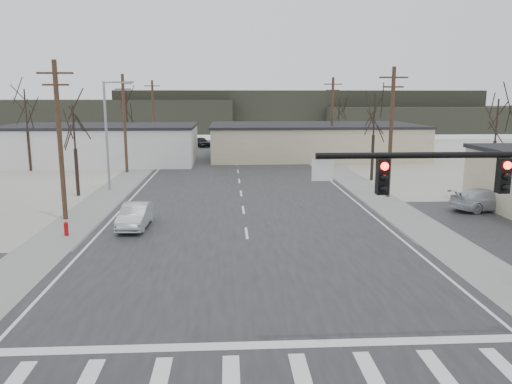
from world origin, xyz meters
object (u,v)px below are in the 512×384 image
car_far_a (291,151)px  car_parked_silver (486,200)px  sedan_crossing (135,216)px  fire_hydrant (66,229)px  car_far_b (201,142)px

car_far_a → car_parked_silver: size_ratio=1.00×
sedan_crossing → car_parked_silver: 23.64m
fire_hydrant → car_parked_silver: 27.45m
car_far_a → car_far_b: bearing=-27.3°
car_far_a → car_parked_silver: 32.85m
fire_hydrant → car_far_b: bearing=84.3°
car_far_b → car_parked_silver: size_ratio=0.85×
fire_hydrant → car_far_a: 40.33m
sedan_crossing → car_far_b: bearing=90.4°
fire_hydrant → car_far_a: car_far_a is taller
car_parked_silver → sedan_crossing: bearing=85.7°
sedan_crossing → car_far_a: (13.76, 34.72, 0.02)m
fire_hydrant → car_parked_silver: size_ratio=0.17×
car_far_a → sedan_crossing: bearing=89.9°
fire_hydrant → car_far_b: size_ratio=0.20×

